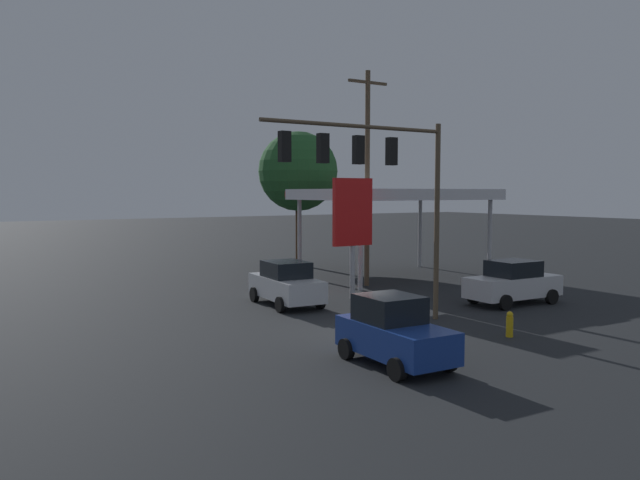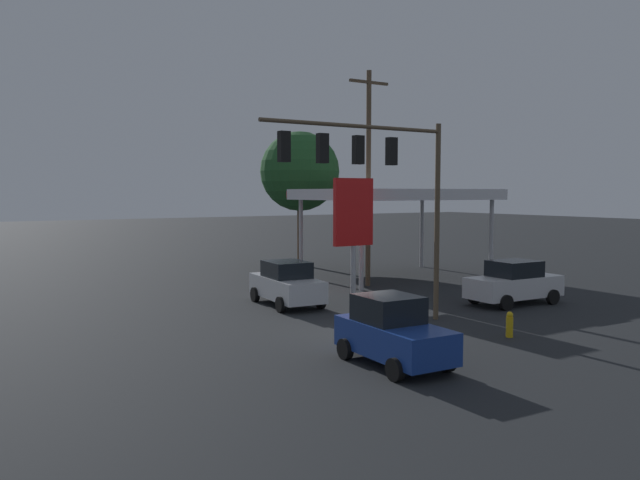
{
  "view_description": "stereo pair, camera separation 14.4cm",
  "coord_description": "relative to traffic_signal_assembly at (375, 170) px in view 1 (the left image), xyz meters",
  "views": [
    {
      "loc": [
        12.4,
        17.7,
        4.91
      ],
      "look_at": [
        0.0,
        -2.0,
        3.14
      ],
      "focal_mm": 35.0,
      "sensor_mm": 36.0,
      "label": 1
    },
    {
      "loc": [
        12.28,
        17.77,
        4.91
      ],
      "look_at": [
        0.0,
        -2.0,
        3.14
      ],
      "focal_mm": 35.0,
      "sensor_mm": 36.0,
      "label": 2
    }
  ],
  "objects": [
    {
      "name": "ground_plane",
      "position": [
        1.17,
        0.19,
        -5.71
      ],
      "size": [
        200.0,
        200.0,
        0.0
      ],
      "primitive_type": "plane",
      "color": "black"
    },
    {
      "name": "traffic_signal_assembly",
      "position": [
        0.0,
        0.0,
        0.0
      ],
      "size": [
        7.67,
        0.43,
        7.52
      ],
      "color": "brown",
      "rests_on": "ground"
    },
    {
      "name": "utility_pole",
      "position": [
        -5.9,
        -8.4,
        0.17
      ],
      "size": [
        2.4,
        0.26,
        11.18
      ],
      "color": "brown",
      "rests_on": "ground"
    },
    {
      "name": "gas_station_canopy",
      "position": [
        -9.3,
        -10.35,
        -0.96
      ],
      "size": [
        10.43,
        7.28,
        5.11
      ],
      "color": "silver",
      "rests_on": "ground"
    },
    {
      "name": "price_sign",
      "position": [
        -2.99,
        -5.6,
        -1.9
      ],
      "size": [
        2.07,
        0.27,
        5.57
      ],
      "color": "#B7B7BC",
      "rests_on": "ground"
    },
    {
      "name": "sedan_far",
      "position": [
        0.48,
        -5.68,
        -4.76
      ],
      "size": [
        2.33,
        4.53,
        1.93
      ],
      "rotation": [
        0.0,
        0.0,
        1.49
      ],
      "color": "silver",
      "rests_on": "ground"
    },
    {
      "name": "hatchback_crossing",
      "position": [
        2.47,
        4.21,
        -4.77
      ],
      "size": [
        2.08,
        3.87,
        1.97
      ],
      "rotation": [
        0.0,
        0.0,
        1.53
      ],
      "color": "navy",
      "rests_on": "ground"
    },
    {
      "name": "sedan_waiting",
      "position": [
        -8.16,
        -0.63,
        -4.76
      ],
      "size": [
        4.46,
        2.18,
        1.93
      ],
      "rotation": [
        0.0,
        0.0,
        -0.03
      ],
      "color": "silver",
      "rests_on": "ground"
    },
    {
      "name": "street_tree",
      "position": [
        -7.56,
        -18.44,
        0.61
      ],
      "size": [
        5.33,
        5.33,
        9.0
      ],
      "color": "#4C331E",
      "rests_on": "ground"
    },
    {
      "name": "fire_hydrant",
      "position": [
        -3.04,
        3.63,
        -5.28
      ],
      "size": [
        0.24,
        0.24,
        0.88
      ],
      "color": "gold",
      "rests_on": "ground"
    }
  ]
}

